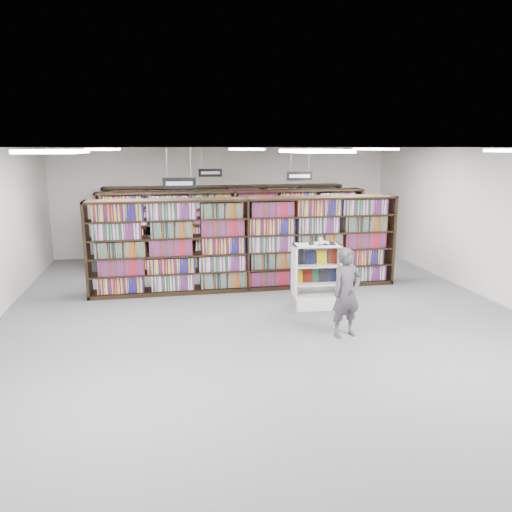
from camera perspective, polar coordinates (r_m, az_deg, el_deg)
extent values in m
plane|color=#57575D|center=(9.69, 0.91, -6.98)|extent=(12.00, 12.00, 0.00)
cube|color=white|center=(9.15, 0.98, 12.30)|extent=(10.00, 12.00, 0.10)
cube|color=silver|center=(15.16, -3.65, 6.24)|extent=(10.00, 0.10, 3.20)
cube|color=silver|center=(3.84, 19.80, -13.19)|extent=(10.00, 0.10, 3.20)
cube|color=silver|center=(11.39, 26.46, 2.94)|extent=(0.10, 12.00, 3.20)
cube|color=black|center=(11.32, -1.10, 1.36)|extent=(7.00, 0.60, 2.10)
cube|color=maroon|center=(11.32, -1.10, 1.36)|extent=(6.88, 0.42, 1.98)
cube|color=black|center=(13.26, -2.55, 2.98)|extent=(7.00, 0.60, 2.10)
cube|color=maroon|center=(13.26, -2.55, 2.98)|extent=(6.88, 0.42, 1.98)
cube|color=black|center=(14.93, -3.48, 4.02)|extent=(7.00, 0.60, 2.10)
cube|color=maroon|center=(14.93, -3.48, 4.02)|extent=(6.88, 0.42, 1.98)
cylinder|color=#B2B2B7|center=(9.96, -10.17, 10.45)|extent=(0.01, 0.01, 0.58)
cylinder|color=#B2B2B7|center=(9.98, -7.51, 10.54)|extent=(0.01, 0.01, 0.58)
cube|color=black|center=(9.99, -8.76, 8.21)|extent=(0.65, 0.02, 0.22)
cube|color=white|center=(9.98, -8.76, 8.20)|extent=(0.52, 0.00, 0.08)
cylinder|color=#B2B2B7|center=(12.36, 4.00, 10.94)|extent=(0.01, 0.01, 0.58)
cylinder|color=#B2B2B7|center=(12.48, 6.06, 10.92)|extent=(0.01, 0.01, 0.58)
cube|color=black|center=(12.44, 5.00, 9.09)|extent=(0.65, 0.02, 0.22)
cube|color=white|center=(12.42, 5.02, 9.09)|extent=(0.52, 0.00, 0.08)
cylinder|color=#B2B2B7|center=(14.00, -6.22, 11.06)|extent=(0.01, 0.01, 0.58)
cylinder|color=#B2B2B7|center=(14.05, -4.33, 11.10)|extent=(0.01, 0.01, 0.58)
cube|color=black|center=(14.04, -5.24, 9.45)|extent=(0.65, 0.02, 0.22)
cube|color=white|center=(14.03, -5.24, 9.45)|extent=(0.52, 0.00, 0.08)
cube|color=white|center=(6.07, -22.08, 11.02)|extent=(0.60, 1.20, 0.04)
cube|color=white|center=(6.24, 6.68, 11.83)|extent=(0.60, 1.20, 0.04)
cube|color=white|center=(11.02, -17.06, 11.58)|extent=(0.60, 1.20, 0.04)
cube|color=white|center=(11.11, -1.15, 12.11)|extent=(0.60, 1.20, 0.04)
cube|color=white|center=(11.98, 13.46, 11.80)|extent=(0.60, 1.20, 0.04)
cube|color=silver|center=(10.26, 6.80, -5.13)|extent=(0.97, 0.53, 0.28)
cube|color=silver|center=(10.02, 4.37, -2.42)|extent=(0.07, 0.47, 1.32)
cube|color=silver|center=(10.23, 9.32, -2.24)|extent=(0.07, 0.47, 1.32)
cube|color=silver|center=(10.33, 6.58, -2.03)|extent=(0.94, 0.09, 1.32)
cube|color=silver|center=(9.98, 6.97, 1.24)|extent=(0.97, 0.53, 0.03)
cube|color=silver|center=(10.16, 6.85, -3.10)|extent=(0.89, 0.48, 0.02)
cube|color=silver|center=(10.06, 6.91, -1.04)|extent=(0.89, 0.48, 0.02)
cube|color=black|center=(10.00, 4.91, -0.18)|extent=(0.19, 0.08, 0.28)
cube|color=#171939|center=(10.05, 6.22, -0.14)|extent=(0.19, 0.08, 0.28)
cube|color=yellow|center=(10.10, 7.50, -0.11)|extent=(0.19, 0.08, 0.28)
cube|color=maroon|center=(10.16, 8.78, -0.07)|extent=(0.19, 0.08, 0.28)
cube|color=yellow|center=(10.09, 4.99, -2.31)|extent=(0.21, 0.07, 0.26)
cube|color=maroon|center=(10.13, 5.90, -2.28)|extent=(0.21, 0.07, 0.26)
cube|color=#174F30|center=(10.16, 6.81, -2.24)|extent=(0.21, 0.07, 0.26)
cube|color=black|center=(10.20, 7.71, -2.21)|extent=(0.21, 0.07, 0.26)
cube|color=#171939|center=(10.25, 8.60, -2.18)|extent=(0.21, 0.07, 0.26)
cube|color=black|center=(10.04, 7.55, 1.42)|extent=(0.59, 0.42, 0.01)
cube|color=white|center=(10.00, 6.86, 1.45)|extent=(0.29, 0.33, 0.05)
cube|color=white|center=(10.08, 8.24, 1.50)|extent=(0.29, 0.33, 0.06)
cylinder|color=white|center=(10.03, 7.45, 1.71)|extent=(0.16, 0.29, 0.10)
imported|color=#45414B|center=(8.66, 10.30, -4.15)|extent=(0.64, 0.50, 1.55)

